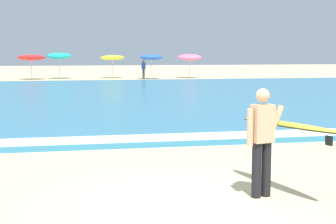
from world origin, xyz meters
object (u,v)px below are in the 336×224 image
object	(u,v)px
surfer_with_board	(273,132)
beach_umbrella_5	(190,57)
beachgoer_near_row_left	(144,69)
beach_umbrella_1	(31,58)
beach_umbrella_2	(59,56)
beach_umbrella_4	(151,57)
beach_umbrella_3	(112,58)

from	to	relation	value
surfer_with_board	beach_umbrella_5	bearing A→B (deg)	78.16
beachgoer_near_row_left	beach_umbrella_1	bearing A→B (deg)	174.38
beach_umbrella_2	beach_umbrella_4	bearing A→B (deg)	-15.72
surfer_with_board	beachgoer_near_row_left	world-z (taller)	surfer_with_board
beach_umbrella_4	beach_umbrella_5	xyz separation A→B (m)	(3.57, 1.07, -0.03)
beach_umbrella_2	beach_umbrella_5	bearing A→B (deg)	-5.39
beach_umbrella_4	beach_umbrella_1	bearing A→B (deg)	173.75
beach_umbrella_3	beach_umbrella_5	world-z (taller)	beach_umbrella_5
beach_umbrella_3	beach_umbrella_5	distance (m)	6.67
beach_umbrella_1	beach_umbrella_4	size ratio (longest dim) A/B	1.08
beach_umbrella_5	beachgoer_near_row_left	bearing A→B (deg)	-167.88
beach_umbrella_1	beach_umbrella_3	distance (m)	6.80
beach_umbrella_5	beach_umbrella_2	bearing A→B (deg)	174.61
surfer_with_board	beach_umbrella_2	distance (m)	37.92
surfer_with_board	beach_umbrella_4	bearing A→B (deg)	83.41
beach_umbrella_1	beach_umbrella_2	distance (m)	2.48
beach_umbrella_5	beachgoer_near_row_left	distance (m)	4.39
beach_umbrella_4	beachgoer_near_row_left	bearing A→B (deg)	164.59
beach_umbrella_1	beach_umbrella_5	distance (m)	13.33
beach_umbrella_3	surfer_with_board	bearing A→B (deg)	-91.67
surfer_with_board	beachgoer_near_row_left	bearing A→B (deg)	84.41
beach_umbrella_3	beach_umbrella_4	bearing A→B (deg)	-34.06
beach_umbrella_2	beachgoer_near_row_left	size ratio (longest dim) A/B	1.43
beach_umbrella_2	beach_umbrella_3	world-z (taller)	beach_umbrella_2
surfer_with_board	beach_umbrella_2	xyz separation A→B (m)	(-3.39, 37.75, 0.91)
surfer_with_board	beach_umbrella_5	xyz separation A→B (m)	(7.69, 36.71, 0.77)
beach_umbrella_1	beach_umbrella_4	world-z (taller)	beach_umbrella_1
beach_umbrella_1	beachgoer_near_row_left	bearing A→B (deg)	-5.62
beach_umbrella_2	beachgoer_near_row_left	world-z (taller)	beach_umbrella_2
surfer_with_board	beach_umbrella_1	distance (m)	37.15
surfer_with_board	beach_umbrella_3	bearing A→B (deg)	88.33
surfer_with_board	beach_umbrella_3	size ratio (longest dim) A/B	1.16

